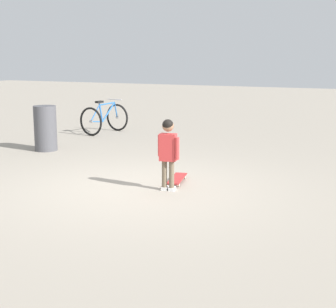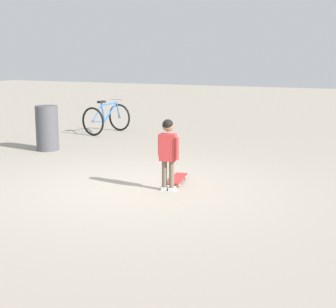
{
  "view_description": "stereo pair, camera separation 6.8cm",
  "coord_description": "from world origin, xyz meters",
  "px_view_note": "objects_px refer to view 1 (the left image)",
  "views": [
    {
      "loc": [
        6.46,
        3.58,
        1.97
      ],
      "look_at": [
        -0.12,
        0.51,
        0.55
      ],
      "focal_mm": 54.34,
      "sensor_mm": 36.0,
      "label": 1
    },
    {
      "loc": [
        6.44,
        3.64,
        1.97
      ],
      "look_at": [
        -0.12,
        0.51,
        0.55
      ],
      "focal_mm": 54.34,
      "sensor_mm": 36.0,
      "label": 2
    }
  ],
  "objects_px": {
    "bicycle_mid": "(104,118)",
    "skateboard": "(177,179)",
    "trash_bin": "(45,128)",
    "child_person": "(168,147)"
  },
  "relations": [
    {
      "from": "bicycle_mid",
      "to": "skateboard",
      "type": "bearing_deg",
      "value": 44.01
    },
    {
      "from": "trash_bin",
      "to": "child_person",
      "type": "bearing_deg",
      "value": 63.46
    },
    {
      "from": "bicycle_mid",
      "to": "trash_bin",
      "type": "distance_m",
      "value": 2.56
    },
    {
      "from": "child_person",
      "to": "trash_bin",
      "type": "relative_size",
      "value": 1.13
    },
    {
      "from": "child_person",
      "to": "bicycle_mid",
      "type": "bearing_deg",
      "value": -138.87
    },
    {
      "from": "child_person",
      "to": "trash_bin",
      "type": "bearing_deg",
      "value": -116.54
    },
    {
      "from": "skateboard",
      "to": "trash_bin",
      "type": "relative_size",
      "value": 0.81
    },
    {
      "from": "bicycle_mid",
      "to": "trash_bin",
      "type": "bearing_deg",
      "value": 3.48
    },
    {
      "from": "skateboard",
      "to": "trash_bin",
      "type": "distance_m",
      "value": 3.86
    },
    {
      "from": "skateboard",
      "to": "trash_bin",
      "type": "xyz_separation_m",
      "value": [
        -1.34,
        -3.6,
        0.41
      ]
    }
  ]
}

